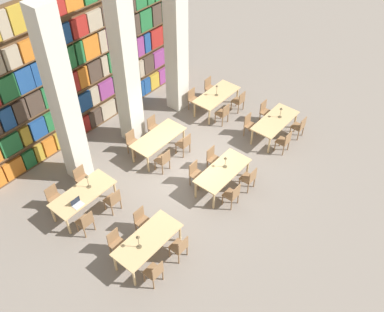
{
  "coord_description": "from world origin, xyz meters",
  "views": [
    {
      "loc": [
        -8.02,
        -6.75,
        10.35
      ],
      "look_at": [
        0.0,
        -0.13,
        0.66
      ],
      "focal_mm": 40.0,
      "sensor_mm": 36.0,
      "label": 1
    }
  ],
  "objects_px": {
    "pillar_center": "(125,66)",
    "pillar_left": "(63,101)",
    "chair_10": "(299,127)",
    "reading_table_3": "(83,195)",
    "desk_lamp_3": "(87,179)",
    "reading_table_4": "(158,139)",
    "chair_9": "(250,125)",
    "chair_2": "(180,247)",
    "desk_lamp_0": "(138,239)",
    "pillar_right": "(176,38)",
    "desk_lamp_1": "(225,160)",
    "chair_8": "(284,141)",
    "chair_5": "(196,173)",
    "chair_15": "(82,178)",
    "reading_table_5": "(217,96)",
    "chair_22": "(239,101)",
    "chair_20": "(223,113)",
    "reading_table_1": "(223,172)",
    "chair_0": "(155,272)",
    "chair_18": "(184,143)",
    "chair_12": "(86,222)",
    "chair_7": "(213,158)",
    "reading_table_0": "(148,241)",
    "chair_4": "(232,195)",
    "desk_lamp_2": "(281,111)",
    "chair_1": "(117,243)",
    "chair_3": "(142,220)",
    "chair_19": "(154,127)",
    "chair_23": "(210,87)",
    "desk_lamp_4": "(217,88)",
    "chair_13": "(55,198)",
    "chair_17": "(133,142)",
    "reading_table_2": "(275,122)",
    "chair_21": "(194,99)",
    "chair_11": "(265,111)",
    "laptop": "(77,204)"
  },
  "relations": [
    {
      "from": "reading_table_0",
      "to": "chair_4",
      "type": "relative_size",
      "value": 2.28
    },
    {
      "from": "chair_22",
      "to": "chair_20",
      "type": "bearing_deg",
      "value": 180.0
    },
    {
      "from": "desk_lamp_1",
      "to": "chair_8",
      "type": "distance_m",
      "value": 2.74
    },
    {
      "from": "chair_23",
      "to": "desk_lamp_4",
      "type": "xyz_separation_m",
      "value": [
        -0.57,
        -0.76,
        0.57
      ]
    },
    {
      "from": "reading_table_2",
      "to": "desk_lamp_3",
      "type": "distance_m",
      "value": 7.03
    },
    {
      "from": "pillar_right",
      "to": "desk_lamp_0",
      "type": "relative_size",
      "value": 12.13
    },
    {
      "from": "reading_table_3",
      "to": "chair_4",
      "type": "bearing_deg",
      "value": -48.39
    },
    {
      "from": "desk_lamp_0",
      "to": "chair_12",
      "type": "bearing_deg",
      "value": 97.26
    },
    {
      "from": "chair_1",
      "to": "chair_4",
      "type": "height_order",
      "value": "same"
    },
    {
      "from": "pillar_center",
      "to": "pillar_right",
      "type": "relative_size",
      "value": 1.0
    },
    {
      "from": "chair_5",
      "to": "chair_12",
      "type": "height_order",
      "value": "same"
    },
    {
      "from": "chair_7",
      "to": "desk_lamp_3",
      "type": "height_order",
      "value": "desk_lamp_3"
    },
    {
      "from": "chair_9",
      "to": "reading_table_3",
      "type": "distance_m",
      "value": 6.53
    },
    {
      "from": "chair_2",
      "to": "desk_lamp_0",
      "type": "relative_size",
      "value": 1.78
    },
    {
      "from": "desk_lamp_0",
      "to": "chair_21",
      "type": "distance_m",
      "value": 7.36
    },
    {
      "from": "chair_4",
      "to": "chair_13",
      "type": "bearing_deg",
      "value": 130.84
    },
    {
      "from": "chair_8",
      "to": "chair_18",
      "type": "xyz_separation_m",
      "value": [
        -2.34,
        2.64,
        0.0
      ]
    },
    {
      "from": "reading_table_2",
      "to": "chair_9",
      "type": "relative_size",
      "value": 2.28
    },
    {
      "from": "chair_0",
      "to": "chair_22",
      "type": "xyz_separation_m",
      "value": [
        7.72,
        2.69,
        0.0
      ]
    },
    {
      "from": "chair_1",
      "to": "chair_18",
      "type": "xyz_separation_m",
      "value": [
        4.39,
        1.25,
        0.0
      ]
    },
    {
      "from": "pillar_center",
      "to": "chair_0",
      "type": "relative_size",
      "value": 6.8
    },
    {
      "from": "pillar_center",
      "to": "pillar_left",
      "type": "bearing_deg",
      "value": 180.0
    },
    {
      "from": "chair_15",
      "to": "chair_17",
      "type": "xyz_separation_m",
      "value": [
        2.3,
        0.02,
        0.0
      ]
    },
    {
      "from": "chair_5",
      "to": "chair_15",
      "type": "bearing_deg",
      "value": -47.07
    },
    {
      "from": "pillar_left",
      "to": "chair_18",
      "type": "relative_size",
      "value": 6.8
    },
    {
      "from": "chair_1",
      "to": "chair_9",
      "type": "bearing_deg",
      "value": -179.42
    },
    {
      "from": "chair_10",
      "to": "reading_table_3",
      "type": "bearing_deg",
      "value": 155.36
    },
    {
      "from": "desk_lamp_2",
      "to": "chair_18",
      "type": "height_order",
      "value": "desk_lamp_2"
    },
    {
      "from": "chair_9",
      "to": "desk_lamp_2",
      "type": "relative_size",
      "value": 2.05
    },
    {
      "from": "desk_lamp_3",
      "to": "reading_table_4",
      "type": "bearing_deg",
      "value": -0.52
    },
    {
      "from": "desk_lamp_0",
      "to": "chair_20",
      "type": "distance_m",
      "value": 6.8
    },
    {
      "from": "reading_table_1",
      "to": "reading_table_3",
      "type": "height_order",
      "value": "same"
    },
    {
      "from": "chair_13",
      "to": "chair_17",
      "type": "xyz_separation_m",
      "value": [
        3.38,
        0.02,
        0.0
      ]
    },
    {
      "from": "chair_11",
      "to": "chair_18",
      "type": "height_order",
      "value": "same"
    },
    {
      "from": "pillar_right",
      "to": "chair_5",
      "type": "height_order",
      "value": "pillar_right"
    },
    {
      "from": "pillar_right",
      "to": "chair_20",
      "type": "xyz_separation_m",
      "value": [
        0.23,
        -2.1,
        -2.52
      ]
    },
    {
      "from": "chair_1",
      "to": "chair_3",
      "type": "relative_size",
      "value": 1.0
    },
    {
      "from": "chair_10",
      "to": "laptop",
      "type": "relative_size",
      "value": 2.76
    },
    {
      "from": "desk_lamp_1",
      "to": "chair_12",
      "type": "distance_m",
      "value": 4.65
    },
    {
      "from": "chair_0",
      "to": "desk_lamp_0",
      "type": "relative_size",
      "value": 1.78
    },
    {
      "from": "reading_table_4",
      "to": "chair_20",
      "type": "xyz_separation_m",
      "value": [
        2.81,
        -0.74,
        -0.18
      ]
    },
    {
      "from": "desk_lamp_0",
      "to": "chair_7",
      "type": "relative_size",
      "value": 0.56
    },
    {
      "from": "pillar_left",
      "to": "pillar_center",
      "type": "bearing_deg",
      "value": 0.0
    },
    {
      "from": "desk_lamp_0",
      "to": "reading_table_5",
      "type": "xyz_separation_m",
      "value": [
        7.02,
        2.7,
        -0.41
      ]
    },
    {
      "from": "reading_table_1",
      "to": "desk_lamp_3",
      "type": "xyz_separation_m",
      "value": [
        -3.2,
        2.73,
        0.41
      ]
    },
    {
      "from": "desk_lamp_1",
      "to": "chair_11",
      "type": "bearing_deg",
      "value": 11.6
    },
    {
      "from": "chair_8",
      "to": "chair_19",
      "type": "height_order",
      "value": "same"
    },
    {
      "from": "reading_table_3",
      "to": "chair_18",
      "type": "xyz_separation_m",
      "value": [
        3.91,
        -0.71,
        -0.18
      ]
    },
    {
      "from": "desk_lamp_3",
      "to": "desk_lamp_2",
      "type": "bearing_deg",
      "value": -21.82
    },
    {
      "from": "chair_1",
      "to": "desk_lamp_0",
      "type": "bearing_deg",
      "value": 104.43
    }
  ]
}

